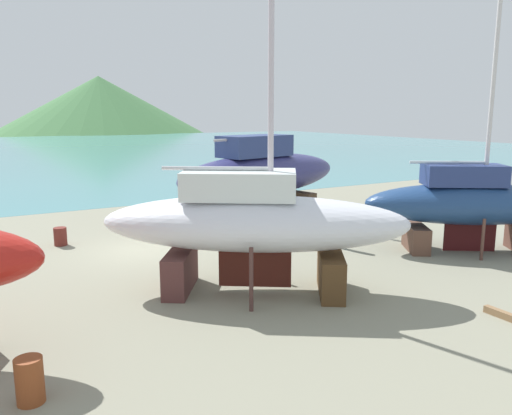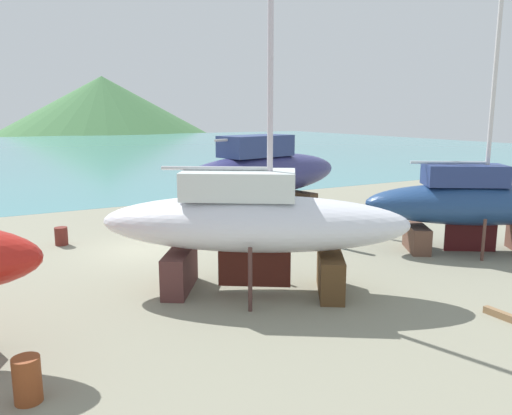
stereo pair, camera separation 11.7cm
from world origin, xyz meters
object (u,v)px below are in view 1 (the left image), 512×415
Objects in this scene: sailboat_mid_port at (471,203)px; barrel_rust_near at (60,236)px; worker at (340,226)px; sailboat_far_slipway at (262,173)px; sailboat_small_center at (254,222)px; barrel_rust_far at (30,381)px.

sailboat_mid_port is 16.20× the size of barrel_rust_near.
worker is (-4.19, 2.87, -1.05)m from sailboat_mid_port.
sailboat_mid_port is at bearing -58.05° from worker.
sailboat_far_slipway is 10.34m from barrel_rust_near.
sailboat_small_center is 22.15× the size of barrel_rust_near.
barrel_rust_near is at bearing 170.35° from sailboat_far_slipway.
sailboat_far_slipway is 10.44m from sailboat_mid_port.
barrel_rust_far is (-12.50, -12.72, -1.92)m from sailboat_far_slipway.
worker reaches higher than barrel_rust_far.
sailboat_far_slipway is at bearing 4.02° from barrel_rust_near.
sailboat_far_slipway is at bearing 91.61° from sailboat_small_center.
sailboat_small_center is 9.61× the size of worker.
sailboat_small_center is 7.63m from barrel_rust_far.
sailboat_small_center is at bearing -177.72° from worker.
barrel_rust_near is (-14.06, 8.95, -1.57)m from sailboat_mid_port.
sailboat_far_slipway is 0.91× the size of sailboat_small_center.
sailboat_small_center is at bearing 25.75° from barrel_rust_far.
sailboat_far_slipway is 16.74× the size of barrel_rust_far.
barrel_rust_far is 12.24m from barrel_rust_near.
sailboat_mid_port is at bearing 32.12° from sailboat_small_center.
sailboat_mid_port reaches higher than barrel_rust_far.
sailboat_mid_port is 16.74m from barrel_rust_near.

